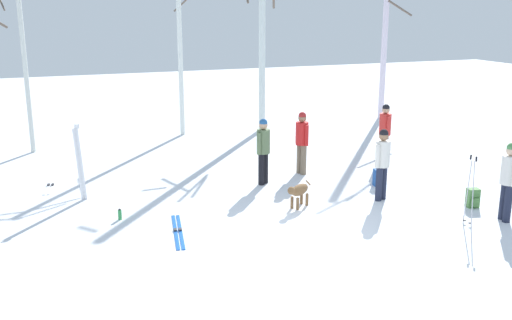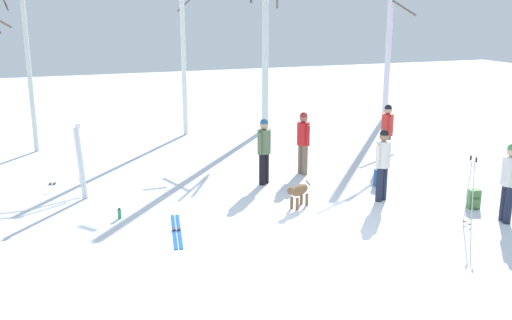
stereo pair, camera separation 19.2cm
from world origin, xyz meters
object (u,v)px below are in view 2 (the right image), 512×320
(person_2, at_px, (264,147))
(backpack_1, at_px, (380,178))
(ski_pair_planted_0, at_px, (80,162))
(backpack_0, at_px, (474,199))
(birch_tree_4, at_px, (390,22))
(person_1, at_px, (303,139))
(dog, at_px, (298,191))
(person_0, at_px, (509,178))
(birch_tree_1, at_px, (24,34))
(ski_pair_lying_1, at_px, (53,184))
(water_bottle_0, at_px, (119,214))
(person_3, at_px, (383,160))
(person_4, at_px, (387,130))
(ski_poles_0, at_px, (471,190))
(birch_tree_2, at_px, (182,42))
(ski_pair_lying_0, at_px, (177,231))
(birch_tree_3, at_px, (265,22))

(person_2, height_order, backpack_1, person_2)
(person_2, height_order, ski_pair_planted_0, ski_pair_planted_0)
(backpack_0, bearing_deg, birch_tree_4, 68.42)
(person_1, xyz_separation_m, dog, (-1.24, -2.49, -0.59))
(person_0, distance_m, birch_tree_1, 14.04)
(ski_pair_lying_1, xyz_separation_m, water_bottle_0, (1.30, -3.15, 0.10))
(person_0, height_order, birch_tree_4, birch_tree_4)
(person_2, xyz_separation_m, backpack_1, (2.71, -1.21, -0.77))
(person_1, height_order, person_3, same)
(person_2, relative_size, birch_tree_4, 0.22)
(person_4, distance_m, backpack_0, 4.26)
(ski_poles_0, xyz_separation_m, water_bottle_0, (-6.80, 2.95, -0.69))
(ski_pair_lying_1, xyz_separation_m, birch_tree_1, (-0.40, 3.91, 3.62))
(backpack_0, relative_size, birch_tree_2, 0.07)
(backpack_0, bearing_deg, person_4, 85.85)
(birch_tree_4, bearing_deg, ski_pair_planted_0, -152.68)
(ski_pair_lying_1, bearing_deg, dog, -36.04)
(person_2, relative_size, backpack_1, 3.90)
(ski_pair_lying_1, bearing_deg, birch_tree_1, 95.79)
(person_0, height_order, water_bottle_0, person_0)
(ski_pair_lying_0, bearing_deg, person_3, 3.25)
(person_0, relative_size, person_1, 1.00)
(person_1, xyz_separation_m, water_bottle_0, (-5.18, -1.83, -0.87))
(dog, height_order, water_bottle_0, dog)
(person_3, height_order, person_4, same)
(person_0, xyz_separation_m, backpack_1, (-1.16, 3.12, -0.77))
(ski_pair_lying_1, xyz_separation_m, birch_tree_4, (12.97, 4.87, 3.81))
(person_3, xyz_separation_m, water_bottle_0, (-5.99, 0.86, -0.87))
(water_bottle_0, relative_size, birch_tree_2, 0.04)
(birch_tree_1, distance_m, birch_tree_3, 8.00)
(person_2, height_order, ski_poles_0, person_2)
(birch_tree_4, bearing_deg, backpack_1, -122.84)
(birch_tree_4, bearing_deg, ski_pair_lying_0, -139.31)
(dog, bearing_deg, ski_poles_0, -38.67)
(person_3, bearing_deg, ski_pair_planted_0, 159.15)
(person_2, height_order, person_3, same)
(person_1, xyz_separation_m, birch_tree_4, (6.49, 6.19, 2.84))
(ski_pair_lying_1, relative_size, ski_poles_0, 1.11)
(water_bottle_0, bearing_deg, ski_pair_lying_1, 112.41)
(backpack_0, xyz_separation_m, birch_tree_3, (-1.40, 9.69, 3.68))
(dog, bearing_deg, backpack_0, -20.67)
(person_4, xyz_separation_m, water_bottle_0, (-7.98, -2.11, -0.87))
(person_4, height_order, ski_pair_lying_0, person_4)
(person_3, distance_m, birch_tree_4, 10.92)
(birch_tree_1, relative_size, birch_tree_3, 0.92)
(person_0, distance_m, dog, 4.49)
(ski_poles_0, distance_m, birch_tree_1, 13.43)
(backpack_1, height_order, birch_tree_4, birch_tree_4)
(dog, height_order, ski_poles_0, ski_poles_0)
(backpack_1, height_order, birch_tree_2, birch_tree_2)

